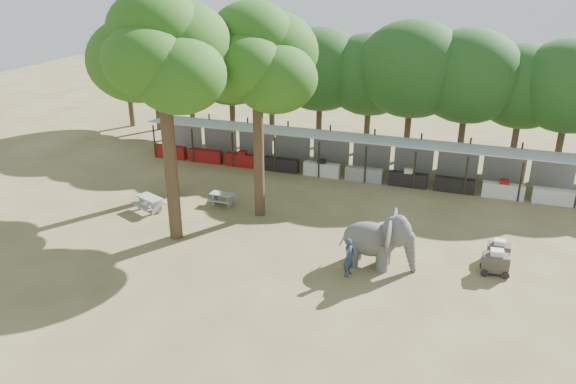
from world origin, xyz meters
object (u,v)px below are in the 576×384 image
(elephant, at_px, (379,240))
(cart_back, at_px, (499,250))
(yard_tree_left, at_px, (162,56))
(cart_front, at_px, (496,262))
(yard_tree_center, at_px, (161,53))
(picnic_table_far, at_px, (222,197))
(picnic_table_near, at_px, (150,202))
(handler, at_px, (349,257))
(yard_tree_back, at_px, (256,58))

(elephant, xyz_separation_m, cart_back, (5.27, 2.29, -0.80))
(yard_tree_left, bearing_deg, cart_front, -11.34)
(yard_tree_center, relative_size, picnic_table_far, 8.67)
(picnic_table_near, bearing_deg, picnic_table_far, 54.41)
(handler, xyz_separation_m, picnic_table_far, (-8.74, 5.37, -0.46))
(yard_tree_back, relative_size, elephant, 3.28)
(picnic_table_far, bearing_deg, picnic_table_near, -147.86)
(cart_back, bearing_deg, yard_tree_center, -170.59)
(handler, bearing_deg, cart_front, -56.36)
(elephant, relative_size, handler, 1.90)
(elephant, bearing_deg, cart_front, 11.42)
(elephant, xyz_separation_m, picnic_table_near, (-13.27, 1.96, -0.80))
(elephant, bearing_deg, picnic_table_far, 158.02)
(handler, xyz_separation_m, cart_front, (6.20, 2.28, -0.32))
(handler, distance_m, cart_back, 7.29)
(yard_tree_back, xyz_separation_m, elephant, (7.38, -3.70, -7.20))
(yard_tree_left, bearing_deg, elephant, -19.34)
(picnic_table_near, bearing_deg, elephant, 14.61)
(yard_tree_left, xyz_separation_m, cart_back, (18.65, -2.41, -7.66))
(handler, bearing_deg, yard_tree_center, 97.37)
(elephant, relative_size, picnic_table_far, 2.50)
(elephant, height_order, picnic_table_near, elephant)
(picnic_table_far, xyz_separation_m, cart_front, (14.94, -3.09, 0.15))
(yard_tree_left, distance_m, yard_tree_back, 6.09)
(yard_tree_center, relative_size, picnic_table_near, 5.73)
(yard_tree_center, distance_m, picnic_table_far, 9.81)
(picnic_table_far, distance_m, cart_front, 15.26)
(cart_front, bearing_deg, cart_back, 79.30)
(yard_tree_left, height_order, cart_front, yard_tree_left)
(yard_tree_center, bearing_deg, yard_tree_back, 53.14)
(yard_tree_back, bearing_deg, elephant, -26.60)
(elephant, distance_m, cart_back, 5.80)
(cart_front, bearing_deg, elephant, -173.92)
(picnic_table_near, height_order, cart_back, cart_back)
(yard_tree_back, height_order, picnic_table_far, yard_tree_back)
(cart_back, bearing_deg, handler, -150.48)
(picnic_table_near, height_order, picnic_table_far, picnic_table_near)
(picnic_table_far, height_order, cart_front, cart_front)
(yard_tree_center, bearing_deg, handler, -6.08)
(yard_tree_left, height_order, picnic_table_near, yard_tree_left)
(yard_tree_back, height_order, handler, yard_tree_back)
(yard_tree_left, xyz_separation_m, picnic_table_far, (3.58, -0.62, -7.75))
(yard_tree_center, distance_m, cart_front, 17.79)
(picnic_table_near, bearing_deg, yard_tree_left, 115.34)
(cart_back, bearing_deg, picnic_table_far, 173.26)
(yard_tree_left, height_order, yard_tree_back, yard_tree_back)
(cart_front, relative_size, cart_back, 1.17)
(picnic_table_near, distance_m, cart_front, 18.43)
(yard_tree_back, distance_m, handler, 11.09)
(picnic_table_far, bearing_deg, cart_back, -6.01)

